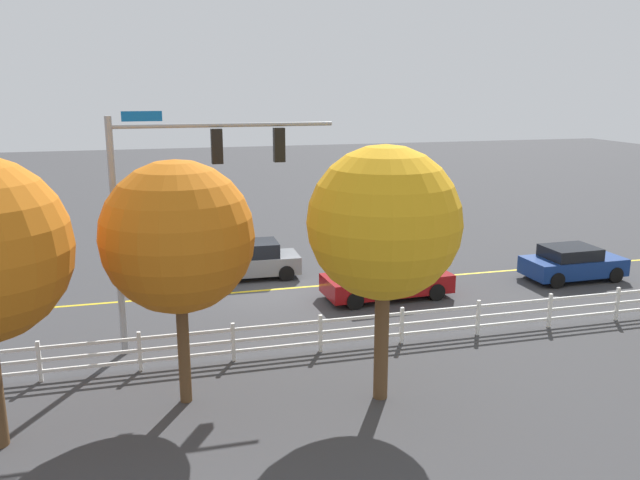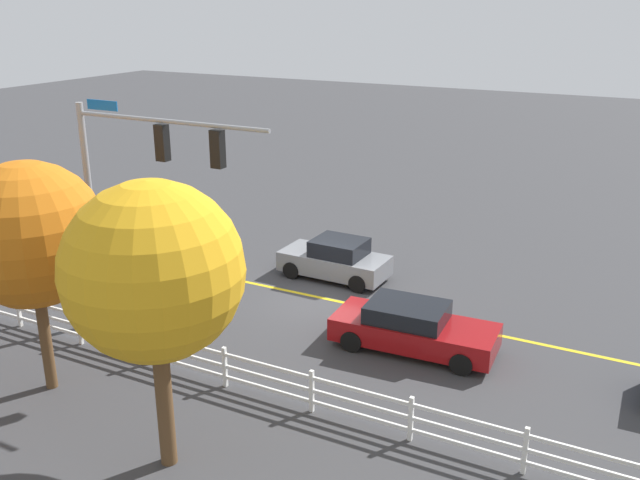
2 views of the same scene
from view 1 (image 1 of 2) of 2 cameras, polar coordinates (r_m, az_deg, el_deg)
name	(u,v)px [view 1 (image 1 of 2)]	position (r m, az deg, el deg)	size (l,w,h in m)	color
ground_plane	(269,290)	(25.44, -4.52, -4.39)	(120.00, 120.00, 0.00)	#38383A
lane_center_stripe	(366,282)	(26.41, 4.06, -3.70)	(28.00, 0.16, 0.01)	gold
signal_assembly	(181,186)	(19.17, -12.08, 4.65)	(6.47, 0.38, 7.08)	gray
car_0	(251,261)	(26.95, -6.03, -1.81)	(4.00, 1.91, 1.51)	slate
car_1	(386,280)	(24.41, 5.78, -3.51)	(4.84, 2.15, 1.41)	maroon
car_2	(572,263)	(28.48, 21.27, -1.90)	(4.05, 2.00, 1.39)	navy
white_rail_fence	(402,324)	(20.31, 7.19, -7.36)	(26.10, 0.10, 1.15)	white
tree_1	(384,223)	(15.64, 5.65, 1.46)	(3.74, 3.74, 6.45)	brown
tree_2	(178,237)	(15.81, -12.37, 0.24)	(3.68, 3.68, 6.11)	brown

